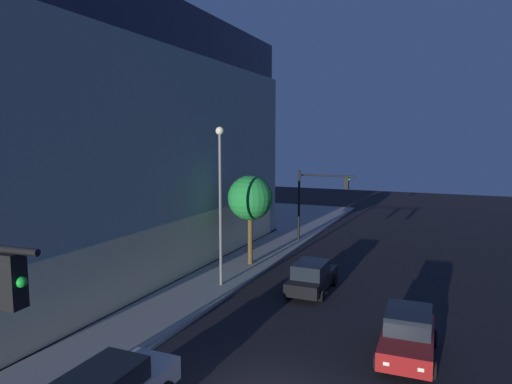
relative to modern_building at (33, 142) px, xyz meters
name	(u,v)px	position (x,y,z in m)	size (l,w,h in m)	color
modern_building	(33,142)	(0.00, 0.00, 0.00)	(29.70, 23.87, 15.78)	#4C4C51
traffic_light_far_corner	(317,193)	(11.62, -16.32, -3.93)	(0.32, 4.46, 5.50)	black
street_lamp_sidewalk	(220,188)	(-0.69, -14.44, -2.36)	(0.44, 0.44, 8.53)	slate
sidewalk_tree	(250,198)	(3.77, -14.18, -3.47)	(2.81, 2.81, 5.63)	brown
car_red	(408,334)	(-4.93, -24.49, -6.97)	(4.31, 2.13, 1.68)	maroon
car_black	(312,277)	(0.57, -19.19, -7.00)	(4.47, 1.98, 1.64)	black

